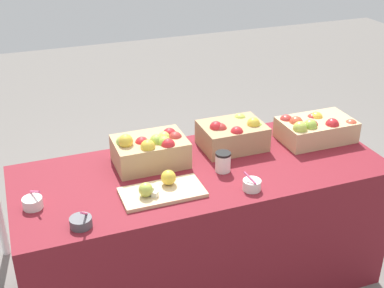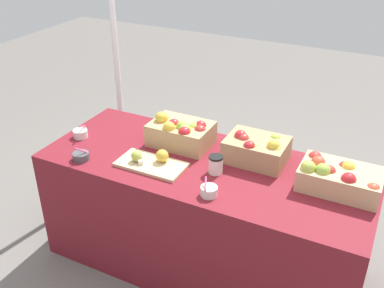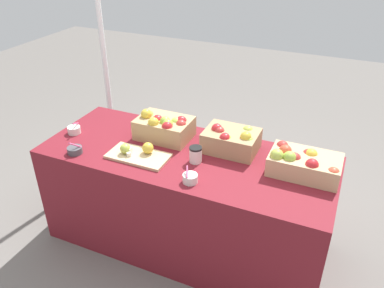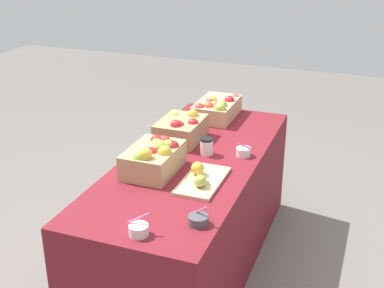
{
  "view_description": "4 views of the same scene",
  "coord_description": "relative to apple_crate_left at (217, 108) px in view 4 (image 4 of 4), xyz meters",
  "views": [
    {
      "loc": [
        -0.84,
        -2.1,
        2.04
      ],
      "look_at": [
        -0.04,
        0.03,
        0.87
      ],
      "focal_mm": 47.79,
      "sensor_mm": 36.0,
      "label": 1
    },
    {
      "loc": [
        0.91,
        -1.98,
        2.08
      ],
      "look_at": [
        -0.07,
        -0.03,
        0.87
      ],
      "focal_mm": 41.99,
      "sensor_mm": 36.0,
      "label": 2
    },
    {
      "loc": [
        0.89,
        -1.93,
        2.05
      ],
      "look_at": [
        0.04,
        0.0,
        0.82
      ],
      "focal_mm": 36.27,
      "sensor_mm": 36.0,
      "label": 3
    },
    {
      "loc": [
        -2.6,
        -0.98,
        2.03
      ],
      "look_at": [
        0.06,
        0.02,
        0.81
      ],
      "focal_mm": 48.67,
      "sensor_mm": 36.0,
      "label": 4
    }
  ],
  "objects": [
    {
      "name": "cutting_board_front",
      "position": [
        -0.99,
        -0.23,
        -0.05
      ],
      "size": [
        0.39,
        0.2,
        0.09
      ],
      "color": "#D1B284",
      "rests_on": "table"
    },
    {
      "name": "sample_bowl_mid",
      "position": [
        -1.38,
        -0.36,
        -0.05
      ],
      "size": [
        0.1,
        0.1,
        0.1
      ],
      "color": "#4C4C51",
      "rests_on": "table"
    },
    {
      "name": "coffee_cup",
      "position": [
        -0.63,
        -0.14,
        -0.02
      ],
      "size": [
        0.08,
        0.08,
        0.1
      ],
      "color": "silver",
      "rests_on": "table"
    },
    {
      "name": "sample_bowl_near",
      "position": [
        -1.56,
        -0.14,
        -0.05
      ],
      "size": [
        0.09,
        0.1,
        0.1
      ],
      "color": "silver",
      "rests_on": "table"
    },
    {
      "name": "table",
      "position": [
        -0.72,
        -0.08,
        -0.44
      ],
      "size": [
        1.9,
        0.76,
        0.74
      ],
      "primitive_type": "cube",
      "color": "maroon",
      "rests_on": "ground_plane"
    },
    {
      "name": "ground_plane",
      "position": [
        -0.72,
        -0.08,
        -0.81
      ],
      "size": [
        10.0,
        10.0,
        0.0
      ],
      "primitive_type": "plane",
      "color": "slate"
    },
    {
      "name": "apple_crate_left",
      "position": [
        0.0,
        0.0,
        0.0
      ],
      "size": [
        0.41,
        0.26,
        0.17
      ],
      "color": "tan",
      "rests_on": "table"
    },
    {
      "name": "apple_crate_middle",
      "position": [
        -0.47,
        0.08,
        0.01
      ],
      "size": [
        0.34,
        0.26,
        0.18
      ],
      "color": "tan",
      "rests_on": "table"
    },
    {
      "name": "sample_bowl_far",
      "position": [
        -0.57,
        -0.35,
        -0.05
      ],
      "size": [
        0.09,
        0.09,
        0.09
      ],
      "color": "silver",
      "rests_on": "table"
    },
    {
      "name": "apple_crate_right",
      "position": [
        -0.95,
        0.06,
        0.01
      ],
      "size": [
        0.37,
        0.26,
        0.2
      ],
      "color": "tan",
      "rests_on": "table"
    }
  ]
}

